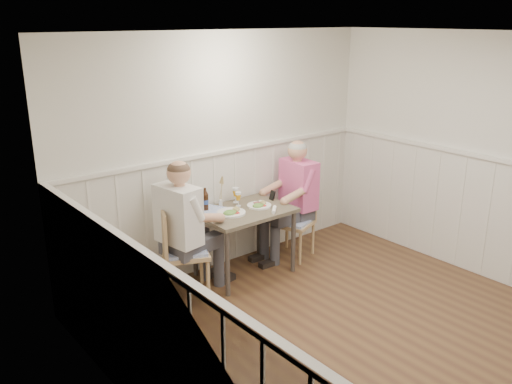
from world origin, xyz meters
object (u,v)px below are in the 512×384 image
chair_right (296,218)px  beer_bottle (205,200)px  man_in_pink (295,207)px  diner_cream (183,240)px  grass_vase (220,192)px  chair_left (179,248)px  dining_table (244,218)px

chair_right → beer_bottle: bearing=168.0°
man_in_pink → diner_cream: diner_cream is taller
man_in_pink → grass_vase: bearing=167.3°
chair_left → beer_bottle: bearing=25.5°
dining_table → chair_right: (0.78, 0.01, -0.18)m
dining_table → diner_cream: 0.79m
chair_right → grass_vase: (-0.91, 0.24, 0.44)m
chair_right → grass_vase: 1.04m
dining_table → man_in_pink: size_ratio=0.71×
chair_right → chair_left: (-1.59, 0.01, 0.05)m
dining_table → man_in_pink: bearing=3.1°
man_in_pink → diner_cream: bearing=-177.9°
chair_left → grass_vase: grass_vase is taller
dining_table → grass_vase: grass_vase is taller
chair_right → diner_cream: bearing=-178.9°
chair_left → chair_right: bearing=-0.2°
beer_bottle → dining_table: bearing=-36.9°
beer_bottle → grass_vase: 0.21m
diner_cream → grass_vase: bearing=22.2°
chair_right → diner_cream: (-1.56, -0.03, 0.14)m
dining_table → diner_cream: size_ratio=0.69×
man_in_pink → diner_cream: 1.58m
diner_cream → chair_right: bearing=1.1°
chair_right → man_in_pink: man_in_pink is taller
man_in_pink → chair_left: bearing=-179.1°
dining_table → diner_cream: bearing=-178.8°
chair_right → beer_bottle: size_ratio=3.48×
chair_left → diner_cream: 0.10m
dining_table → grass_vase: size_ratio=2.82×
diner_cream → dining_table: bearing=1.2°
grass_vase → chair_right: bearing=-14.7°
diner_cream → grass_vase: size_ratio=4.09×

